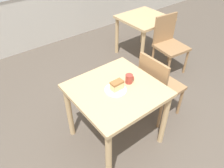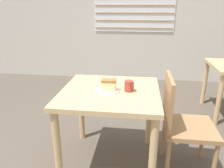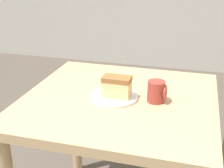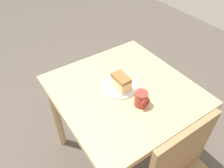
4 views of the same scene
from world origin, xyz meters
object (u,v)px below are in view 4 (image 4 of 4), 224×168
(dining_table_near, at_px, (123,102))
(plate, at_px, (120,87))
(cake_slice, at_px, (121,82))
(coffee_mug, at_px, (141,99))

(dining_table_near, height_order, plate, plate)
(dining_table_near, height_order, cake_slice, cake_slice)
(plate, bearing_deg, cake_slice, -7.55)
(cake_slice, bearing_deg, coffee_mug, 5.78)
(dining_table_near, distance_m, cake_slice, 0.18)
(dining_table_near, relative_size, cake_slice, 6.89)
(plate, bearing_deg, coffee_mug, 4.80)
(coffee_mug, bearing_deg, cake_slice, -174.22)
(coffee_mug, bearing_deg, plate, -175.20)
(plate, height_order, coffee_mug, coffee_mug)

